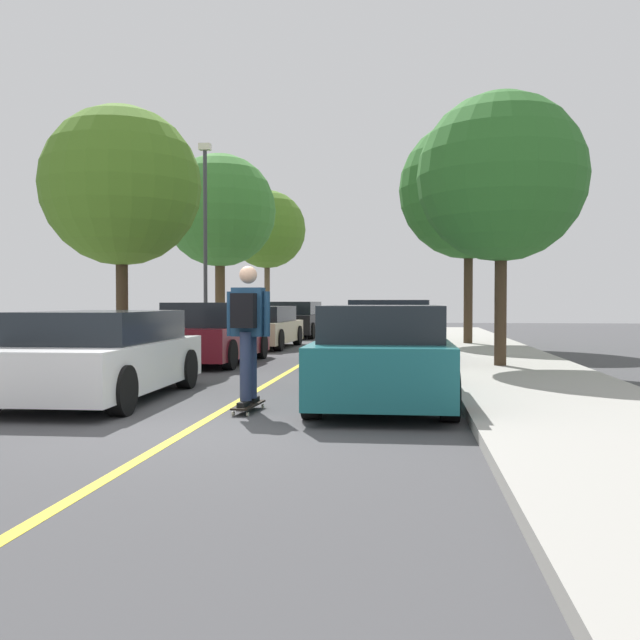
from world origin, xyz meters
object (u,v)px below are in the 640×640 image
at_px(street_tree_left_nearest, 121,186).
at_px(street_tree_left_far, 267,230).
at_px(street_tree_right_nearest, 501,178).
at_px(parked_car_left_nearest, 100,355).
at_px(streetlamp, 205,231).
at_px(skateboard, 249,405).
at_px(parked_car_left_far, 262,327).
at_px(parked_car_right_near, 392,333).
at_px(street_tree_left_near, 220,211).
at_px(street_tree_right_near, 469,190).
at_px(skateboarder, 248,326).
at_px(parked_car_left_farthest, 296,319).
at_px(parked_car_left_near, 213,334).
at_px(parked_car_right_nearest, 383,355).

distance_m(street_tree_left_nearest, street_tree_left_far, 17.13).
bearing_deg(street_tree_right_nearest, parked_car_left_nearest, -143.27).
height_order(streetlamp, skateboard, streetlamp).
height_order(parked_car_left_far, street_tree_left_nearest, street_tree_left_nearest).
height_order(parked_car_right_near, street_tree_left_near, street_tree_left_near).
bearing_deg(parked_car_right_near, street_tree_right_near, 71.05).
height_order(parked_car_left_far, skateboard, parked_car_left_far).
xyz_separation_m(street_tree_left_near, skateboarder, (4.63, -15.60, -3.55)).
relative_size(streetlamp, skateboarder, 3.44).
bearing_deg(street_tree_left_far, parked_car_left_farthest, -66.11).
xyz_separation_m(parked_car_left_nearest, parked_car_right_near, (4.14, 5.97, 0.07)).
height_order(parked_car_left_farthest, street_tree_left_far, street_tree_left_far).
bearing_deg(parked_car_left_far, street_tree_left_near, 125.04).
bearing_deg(streetlamp, skateboarder, -71.17).
xyz_separation_m(parked_car_left_near, street_tree_left_near, (-2.20, 8.72, 3.99)).
bearing_deg(street_tree_right_nearest, parked_car_left_farthest, 115.32).
height_order(street_tree_left_nearest, skateboarder, street_tree_left_nearest).
bearing_deg(skateboard, parked_car_right_near, 76.07).
xyz_separation_m(street_tree_left_near, streetlamp, (0.45, -3.35, -1.04)).
relative_size(parked_car_left_nearest, street_tree_left_far, 0.65).
height_order(parked_car_left_near, skateboarder, skateboarder).
height_order(parked_car_left_near, street_tree_right_near, street_tree_right_near).
xyz_separation_m(parked_car_left_near, street_tree_right_nearest, (6.34, -1.21, 3.24)).
relative_size(parked_car_left_farthest, street_tree_left_near, 0.69).
bearing_deg(parked_car_left_far, parked_car_right_near, -53.29).
bearing_deg(parked_car_right_nearest, street_tree_left_near, 113.42).
xyz_separation_m(street_tree_left_nearest, skateboard, (4.63, -6.91, -4.05)).
bearing_deg(parked_car_left_far, streetlamp, -173.14).
xyz_separation_m(parked_car_right_near, street_tree_left_nearest, (-6.34, 0.03, 3.41)).
bearing_deg(street_tree_right_nearest, parked_car_right_nearest, -115.10).
xyz_separation_m(street_tree_right_near, streetlamp, (-8.09, -1.09, -1.26)).
xyz_separation_m(streetlamp, skateboarder, (4.18, -12.25, -2.51)).
relative_size(street_tree_left_near, street_tree_right_near, 0.95).
relative_size(parked_car_left_nearest, parked_car_right_nearest, 1.01).
bearing_deg(skateboard, parked_car_left_near, 109.54).
height_order(parked_car_left_farthest, street_tree_right_near, street_tree_right_near).
height_order(parked_car_left_nearest, street_tree_left_nearest, street_tree_left_nearest).
bearing_deg(street_tree_right_nearest, skateboard, -124.74).
xyz_separation_m(parked_car_left_far, street_tree_left_far, (-2.21, 11.60, 4.22)).
xyz_separation_m(street_tree_right_nearest, skateboarder, (-3.91, -5.67, -2.80)).
relative_size(street_tree_left_far, street_tree_right_near, 0.95).
bearing_deg(parked_car_left_far, skateboarder, -78.98).
bearing_deg(street_tree_right_nearest, street_tree_right_near, 90.00).
height_order(parked_car_right_nearest, parked_car_right_near, parked_car_right_near).
distance_m(streetlamp, skateboarder, 13.18).
bearing_deg(parked_car_left_near, street_tree_left_near, 104.19).
bearing_deg(streetlamp, skateboard, -71.11).
relative_size(street_tree_right_near, streetlamp, 1.12).
relative_size(street_tree_left_nearest, street_tree_right_nearest, 1.07).
bearing_deg(skateboard, parked_car_left_farthest, 97.27).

